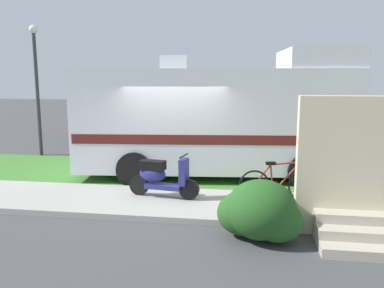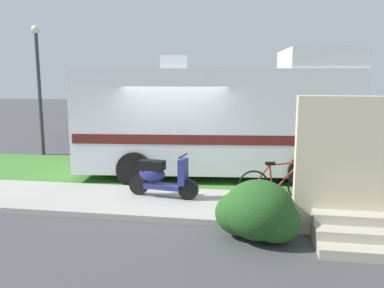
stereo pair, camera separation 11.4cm
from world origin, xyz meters
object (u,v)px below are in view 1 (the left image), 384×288
Objects in this scene: motorhome_rv at (218,118)px; bottle_green at (342,206)px; pickup_truck_near at (173,124)px; pickup_truck_far at (128,114)px; street_lamp_post at (36,78)px; bicycle at (279,183)px; scooter at (161,177)px.

motorhome_rv is 28.85× the size of bottle_green.
pickup_truck_near is 4.93m from pickup_truck_far.
pickup_truck_far is at bearing 128.51° from pickup_truck_near.
street_lamp_post reaches higher than motorhome_rv.
motorhome_rv is 2.97m from bicycle.
bicycle is 0.30× the size of pickup_truck_far.
pickup_truck_near is at bearing 123.88° from bottle_green.
scooter is 3.74m from bottle_green.
pickup_truck_near is 0.97× the size of pickup_truck_far.
motorhome_rv is at bearing 66.70° from scooter.
motorhome_rv is 4.13m from bottle_green.
pickup_truck_near reaches higher than pickup_truck_far.
street_lamp_post reaches higher than scooter.
bottle_green is 0.06× the size of street_lamp_post.
street_lamp_post is (-7.96, 4.45, 2.20)m from bicycle.
motorhome_rv is 2.84m from scooter.
pickup_truck_near is at bearing -51.49° from pickup_truck_far.
street_lamp_post is (-9.13, 4.97, 2.47)m from bottle_green.
scooter reaches higher than bicycle.
pickup_truck_far is 22.23× the size of bottle_green.
motorhome_rv is 1.30× the size of pickup_truck_far.
pickup_truck_far is (-5.17, 8.12, -0.68)m from motorhome_rv.
bottle_green is at bearing -23.71° from bicycle.
bottle_green is at bearing -28.55° from street_lamp_post.
pickup_truck_far is at bearing 125.57° from bottle_green.
scooter is (-1.04, -2.42, -1.05)m from motorhome_rv.
pickup_truck_near reaches higher than bottle_green.
pickup_truck_near is at bearing 116.26° from motorhome_rv.
street_lamp_post is at bearing -154.12° from pickup_truck_near.
pickup_truck_near is (-1.06, 6.68, 0.37)m from scooter.
pickup_truck_near is 1.24× the size of street_lamp_post.
scooter is at bearing -177.53° from bicycle.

